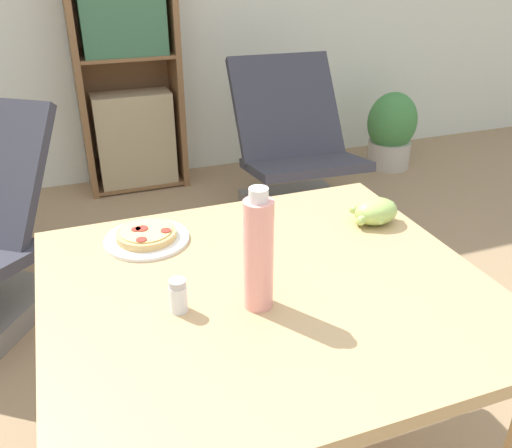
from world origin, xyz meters
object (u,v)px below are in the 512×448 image
(salt_shaker, at_px, (178,296))
(bookshelf, at_px, (127,68))
(lounge_chair_far, at_px, (295,169))
(potted_plant_floor, at_px, (391,131))
(pizza_on_plate, at_px, (147,236))
(grape_bunch, at_px, (375,212))
(drink_bottle, at_px, (258,253))

(salt_shaker, relative_size, bookshelf, 0.05)
(lounge_chair_far, xyz_separation_m, potted_plant_floor, (0.96, 0.48, -0.02))
(pizza_on_plate, distance_m, bookshelf, 2.14)
(grape_bunch, relative_size, salt_shaker, 1.77)
(grape_bunch, distance_m, lounge_chair_far, 1.61)
(pizza_on_plate, relative_size, grape_bunch, 1.64)
(lounge_chair_far, relative_size, potted_plant_floor, 1.63)
(pizza_on_plate, relative_size, drink_bottle, 0.81)
(salt_shaker, distance_m, lounge_chair_far, 2.05)
(drink_bottle, relative_size, bookshelf, 0.17)
(salt_shaker, distance_m, potted_plant_floor, 3.01)
(salt_shaker, bearing_deg, potted_plant_floor, 47.26)
(bookshelf, height_order, potted_plant_floor, bookshelf)
(bookshelf, bearing_deg, potted_plant_floor, -9.38)
(bookshelf, bearing_deg, grape_bunch, -80.51)
(grape_bunch, bearing_deg, salt_shaker, -160.72)
(pizza_on_plate, bearing_deg, lounge_chair_far, 51.89)
(pizza_on_plate, relative_size, bookshelf, 0.14)
(pizza_on_plate, xyz_separation_m, bookshelf, (0.26, 2.13, 0.03))
(grape_bunch, distance_m, bookshelf, 2.28)
(drink_bottle, xyz_separation_m, potted_plant_floor, (1.84, 2.22, -0.59))
(drink_bottle, xyz_separation_m, bookshelf, (0.08, 2.51, -0.09))
(salt_shaker, xyz_separation_m, potted_plant_floor, (2.01, 2.18, -0.49))
(grape_bunch, bearing_deg, pizza_on_plate, 169.12)
(grape_bunch, xyz_separation_m, lounge_chair_far, (0.42, 1.48, -0.47))
(drink_bottle, xyz_separation_m, lounge_chair_far, (0.88, 1.74, -0.57))
(lounge_chair_far, distance_m, potted_plant_floor, 1.08)
(pizza_on_plate, bearing_deg, potted_plant_floor, 42.22)
(salt_shaker, relative_size, potted_plant_floor, 0.15)
(grape_bunch, relative_size, drink_bottle, 0.49)
(pizza_on_plate, xyz_separation_m, grape_bunch, (0.64, -0.12, 0.02))
(drink_bottle, height_order, salt_shaker, drink_bottle)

